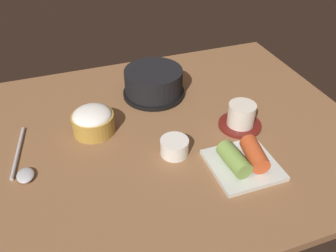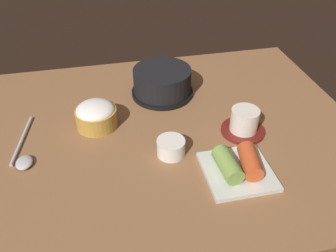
{
  "view_description": "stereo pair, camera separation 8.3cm",
  "coord_description": "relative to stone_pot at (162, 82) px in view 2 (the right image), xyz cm",
  "views": [
    {
      "loc": [
        -20.04,
        -64.16,
        55.77
      ],
      "look_at": [
        2.0,
        -2.0,
        5.0
      ],
      "focal_mm": 37.84,
      "sensor_mm": 36.0,
      "label": 1
    },
    {
      "loc": [
        -12.04,
        -66.44,
        55.77
      ],
      "look_at": [
        2.0,
        -2.0,
        5.0
      ],
      "focal_mm": 37.84,
      "sensor_mm": 36.0,
      "label": 2
    }
  ],
  "objects": [
    {
      "name": "stone_pot",
      "position": [
        0.0,
        0.0,
        0.0
      ],
      "size": [
        17.19,
        17.19,
        7.69
      ],
      "color": "black",
      "rests_on": "dining_table"
    },
    {
      "name": "spoon",
      "position": [
        -35.6,
        -18.93,
        -3.36
      ],
      "size": [
        5.01,
        19.65,
        1.35
      ],
      "color": "#B7B7BC",
      "rests_on": "dining_table"
    },
    {
      "name": "banchan_cup_center",
      "position": [
        -3.17,
        -25.09,
        -1.93
      ],
      "size": [
        6.39,
        6.39,
        3.82
      ],
      "color": "white",
      "rests_on": "dining_table"
    },
    {
      "name": "rice_bowl",
      "position": [
        -18.76,
        -10.97,
        -0.7
      ],
      "size": [
        10.11,
        10.11,
        6.48
      ],
      "color": "#B78C38",
      "rests_on": "dining_table"
    },
    {
      "name": "dining_table",
      "position": [
        -4.46,
        -16.76,
        -4.97
      ],
      "size": [
        100.0,
        76.0,
        2.0
      ],
      "primitive_type": "cube",
      "color": "brown",
      "rests_on": "ground"
    },
    {
      "name": "kimchi_plate",
      "position": [
        9.27,
        -34.1,
        -2.08
      ],
      "size": [
        14.11,
        14.11,
        4.91
      ],
      "color": "silver",
      "rests_on": "dining_table"
    },
    {
      "name": "tea_cup_with_saucer",
      "position": [
        15.68,
        -21.06,
        -1.1
      ],
      "size": [
        10.6,
        10.6,
        6.39
      ],
      "color": "maroon",
      "rests_on": "dining_table"
    }
  ]
}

